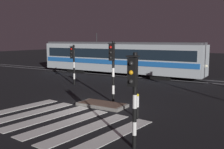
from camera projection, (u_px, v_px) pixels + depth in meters
ground_plane at (90, 108)px, 13.71m from camera, size 120.00×120.00×0.00m
rail_near at (166, 79)px, 23.26m from camera, size 80.00×0.12×0.03m
rail_far at (172, 77)px, 24.48m from camera, size 80.00×0.12×0.03m
crosswalk_zebra at (57, 120)px, 11.62m from camera, size 7.36×5.48×0.02m
traffic_island at (102, 105)px, 14.04m from camera, size 2.60×1.23×0.18m
traffic_light_corner_far_left at (73, 59)px, 20.34m from camera, size 0.36×0.42×3.10m
traffic_light_median_centre at (112, 63)px, 14.52m from camera, size 0.36×0.42×3.42m
traffic_light_corner_near_right at (134, 87)px, 8.30m from camera, size 0.36×0.42×3.12m
tram at (118, 57)px, 26.40m from camera, size 17.14×2.58×4.15m
bollard_island_edge at (138, 106)px, 11.92m from camera, size 0.12×0.12×1.11m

